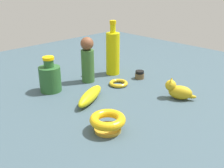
# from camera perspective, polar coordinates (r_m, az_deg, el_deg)

# --- Properties ---
(ground) EXTENTS (2.00, 2.00, 0.00)m
(ground) POSITION_cam_1_polar(r_m,az_deg,el_deg) (1.11, -0.00, -2.30)
(ground) COLOR #384C56
(cat_figurine) EXTENTS (0.12, 0.09, 0.08)m
(cat_figurine) POSITION_cam_1_polar(r_m,az_deg,el_deg) (1.09, 14.00, -1.36)
(cat_figurine) COLOR #BA9919
(cat_figurine) RESTS_ON ground
(person_figure_adult) EXTENTS (0.06, 0.06, 0.21)m
(person_figure_adult) POSITION_cam_1_polar(r_m,az_deg,el_deg) (1.22, -5.27, 5.19)
(person_figure_adult) COLOR #36612B
(person_figure_adult) RESTS_ON ground
(bottle_short) EXTENTS (0.09, 0.09, 0.15)m
(bottle_short) POSITION_cam_1_polar(r_m,az_deg,el_deg) (1.15, -13.17, 1.35)
(bottle_short) COLOR #285A29
(bottle_short) RESTS_ON ground
(bowl) EXTENTS (0.11, 0.11, 0.05)m
(bowl) POSITION_cam_1_polar(r_m,az_deg,el_deg) (0.84, -0.94, -8.01)
(bowl) COLOR gold
(bowl) RESTS_ON ground
(nail_polish_jar) EXTENTS (0.04, 0.04, 0.04)m
(nail_polish_jar) POSITION_cam_1_polar(r_m,az_deg,el_deg) (1.28, 5.95, 2.00)
(nail_polish_jar) COLOR brown
(nail_polish_jar) RESTS_ON ground
(banana) EXTENTS (0.13, 0.19, 0.05)m
(banana) POSITION_cam_1_polar(r_m,az_deg,el_deg) (1.04, -4.70, -2.55)
(banana) COLOR gold
(banana) RESTS_ON ground
(bottle_tall) EXTENTS (0.07, 0.07, 0.27)m
(bottle_tall) POSITION_cam_1_polar(r_m,az_deg,el_deg) (1.31, 0.18, 6.77)
(bottle_tall) COLOR #CABF0A
(bottle_tall) RESTS_ON ground
(bangle) EXTENTS (0.09, 0.09, 0.02)m
(bangle) POSITION_cam_1_polar(r_m,az_deg,el_deg) (1.20, 1.40, 0.16)
(bangle) COLOR gold
(bangle) RESTS_ON ground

